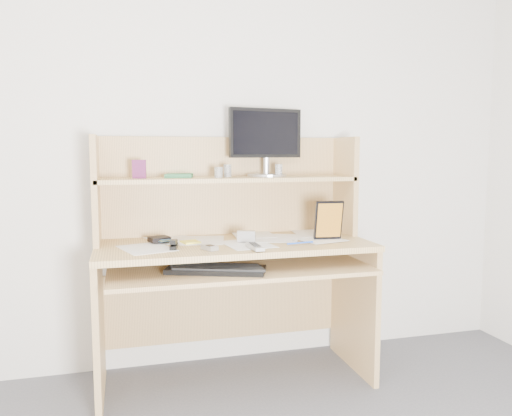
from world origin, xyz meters
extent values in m
cube|color=silver|center=(0.00, 1.80, 1.25)|extent=(3.60, 0.04, 2.50)
cube|color=#D9B56F|center=(0.00, 1.48, 0.73)|extent=(1.40, 0.60, 0.03)
cube|color=tan|center=(-0.68, 1.48, 0.36)|extent=(0.03, 0.56, 0.72)
cube|color=tan|center=(0.68, 1.48, 0.36)|extent=(0.03, 0.56, 0.72)
cube|color=tan|center=(0.00, 1.77, 0.34)|extent=(1.34, 0.02, 0.41)
cube|color=tan|center=(0.00, 1.36, 0.64)|extent=(1.28, 0.55, 0.02)
cube|color=tan|center=(0.00, 1.77, 1.02)|extent=(1.40, 0.02, 0.55)
cube|color=tan|center=(-0.68, 1.63, 1.02)|extent=(0.03, 0.30, 0.55)
cube|color=tan|center=(0.68, 1.63, 1.02)|extent=(0.03, 0.30, 0.55)
cube|color=#D9B56F|center=(0.00, 1.63, 1.07)|extent=(1.38, 0.30, 0.02)
cube|color=white|center=(0.00, 1.48, 0.75)|extent=(1.32, 0.54, 0.01)
cube|color=black|center=(-0.14, 1.27, 0.66)|extent=(0.49, 0.32, 0.02)
cube|color=black|center=(-0.14, 1.27, 0.68)|extent=(0.46, 0.30, 0.01)
cube|color=#A7A6A2|center=(0.05, 1.26, 0.76)|extent=(0.06, 0.17, 0.02)
cube|color=#ABABAD|center=(-0.16, 1.31, 0.77)|extent=(0.08, 0.10, 0.02)
cube|color=black|center=(-0.32, 1.40, 0.77)|extent=(0.06, 0.13, 0.04)
cube|color=black|center=(-0.38, 1.57, 0.77)|extent=(0.12, 0.11, 0.03)
cube|color=#FFFB43|center=(-0.22, 1.52, 0.76)|extent=(0.10, 0.10, 0.01)
cube|color=#A9A9AB|center=(0.06, 1.45, 0.78)|extent=(0.10, 0.06, 0.06)
cube|color=black|center=(0.49, 1.40, 0.86)|extent=(0.15, 0.03, 0.21)
cylinder|color=blue|center=(0.31, 1.33, 0.76)|extent=(0.15, 0.03, 0.01)
cube|color=maroon|center=(-0.47, 1.62, 1.13)|extent=(0.07, 0.03, 0.10)
cube|color=#327F54|center=(-0.26, 1.69, 1.09)|extent=(0.17, 0.22, 0.02)
cylinder|color=black|center=(0.00, 1.64, 1.11)|extent=(0.04, 0.04, 0.05)
cylinder|color=silver|center=(0.00, 1.63, 1.12)|extent=(0.04, 0.04, 0.07)
cylinder|color=black|center=(-0.06, 1.59, 1.11)|extent=(0.06, 0.06, 0.06)
cylinder|color=white|center=(0.28, 1.61, 1.12)|extent=(0.05, 0.05, 0.07)
cylinder|color=#B3B3B8|center=(0.23, 1.66, 1.09)|extent=(0.22, 0.22, 0.01)
cylinder|color=#B3B3B8|center=(0.23, 1.67, 1.14)|extent=(0.04, 0.04, 0.09)
cube|color=black|center=(0.23, 1.69, 1.32)|extent=(0.43, 0.11, 0.27)
cube|color=black|center=(0.23, 1.67, 1.32)|extent=(0.39, 0.08, 0.24)
camera|label=1|loc=(-0.55, -1.01, 1.21)|focal=35.00mm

